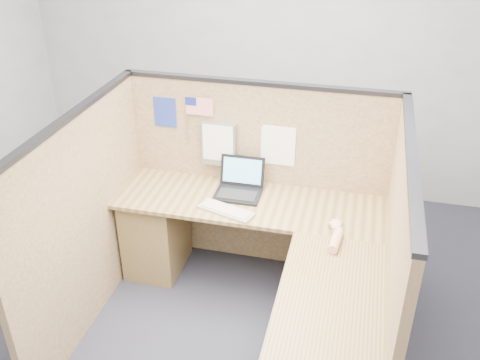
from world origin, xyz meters
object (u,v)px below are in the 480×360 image
(l_desk, at_px, (262,275))
(mouse, at_px, (336,226))
(keyboard, at_px, (226,210))
(laptop, at_px, (240,184))

(l_desk, height_order, mouse, mouse)
(l_desk, height_order, keyboard, keyboard)
(laptop, distance_m, keyboard, 0.30)
(l_desk, distance_m, mouse, 0.61)
(l_desk, distance_m, keyboard, 0.51)
(laptop, height_order, keyboard, laptop)
(l_desk, height_order, laptop, laptop)
(l_desk, bearing_deg, keyboard, 145.33)
(l_desk, bearing_deg, laptop, 118.91)
(laptop, bearing_deg, l_desk, -61.85)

